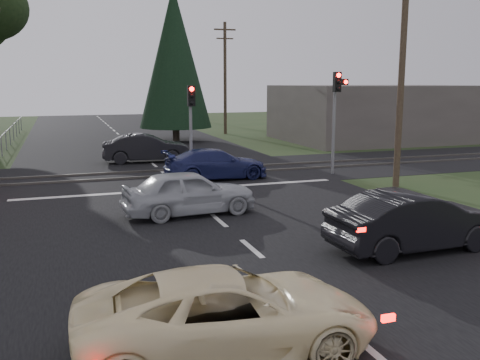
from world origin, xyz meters
name	(u,v)px	position (x,y,z in m)	size (l,w,h in m)	color
ground	(252,249)	(0.00, 0.00, 0.00)	(120.00, 120.00, 0.00)	#24391A
road	(173,181)	(0.00, 10.00, 0.01)	(14.00, 100.00, 0.01)	black
rail_corridor	(165,174)	(0.00, 12.00, 0.01)	(120.00, 8.00, 0.01)	black
stop_line	(182,189)	(0.00, 8.20, 0.01)	(13.00, 0.35, 0.00)	silver
rail_near	(168,176)	(0.00, 11.20, 0.05)	(120.00, 0.12, 0.10)	#59544C
rail_far	(162,170)	(0.00, 12.80, 0.05)	(120.00, 0.12, 0.10)	#59544C
traffic_signal_right	(337,103)	(7.55, 9.47, 3.31)	(0.68, 0.48, 4.70)	slate
traffic_signal_center	(191,115)	(1.00, 10.68, 2.81)	(0.32, 0.48, 4.10)	slate
utility_pole_near	(402,70)	(8.50, 6.00, 4.73)	(1.80, 0.26, 9.00)	#4C3D2D
utility_pole_mid	(225,76)	(8.50, 30.00, 4.73)	(1.80, 0.26, 9.00)	#4C3D2D
utility_pole_far	(167,78)	(8.50, 55.00, 4.73)	(1.80, 0.26, 9.00)	#4C3D2D
conifer_tree	(174,57)	(3.50, 26.00, 5.99)	(5.20, 5.20, 11.00)	#473D33
fence_left	(5,153)	(-7.80, 22.50, 0.00)	(0.10, 36.00, 1.20)	slate
building_right	(379,113)	(18.00, 22.00, 2.00)	(14.00, 10.00, 4.00)	#59514C
cream_coupe	(227,313)	(-2.19, -4.92, 0.66)	(2.20, 4.77, 1.32)	#FFECB6
dark_hatchback	(415,221)	(3.93, -1.40, 0.75)	(1.59, 4.57, 1.51)	black
silver_car	(189,192)	(-0.69, 4.09, 0.73)	(1.73, 4.30, 1.46)	#A6AAAE
blue_sedan	(216,164)	(1.93, 10.02, 0.67)	(1.87, 4.61, 1.34)	navy
dark_car_far	(146,148)	(-0.20, 16.10, 0.75)	(1.60, 4.58, 1.51)	black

